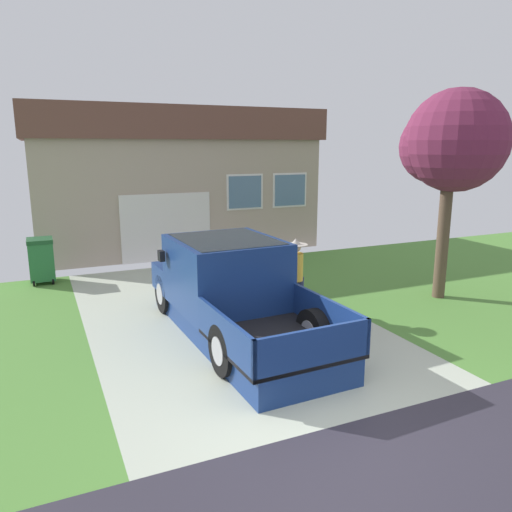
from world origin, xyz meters
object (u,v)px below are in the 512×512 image
at_px(person_with_hat, 295,274).
at_px(handbag, 294,314).
at_px(pickup_truck, 229,290).
at_px(house_with_garage, 164,176).
at_px(front_yard_tree, 449,143).
at_px(wheeled_trash_bin, 41,259).

xyz_separation_m(person_with_hat, handbag, (-0.11, -0.18, -0.76)).
xyz_separation_m(pickup_truck, handbag, (1.33, -0.08, -0.64)).
height_order(person_with_hat, handbag, person_with_hat).
xyz_separation_m(house_with_garage, front_yard_tree, (3.96, -9.54, 1.14)).
distance_m(pickup_truck, front_yard_tree, 5.78).
height_order(house_with_garage, wheeled_trash_bin, house_with_garage).
relative_size(front_yard_tree, wheeled_trash_bin, 4.06).
bearing_deg(wheeled_trash_bin, front_yard_tree, -30.88).
height_order(pickup_truck, house_with_garage, house_with_garage).
bearing_deg(house_with_garage, wheeled_trash_bin, -133.17).
height_order(front_yard_tree, wheeled_trash_bin, front_yard_tree).
bearing_deg(pickup_truck, handbag, -5.37).
relative_size(house_with_garage, wheeled_trash_bin, 8.14).
bearing_deg(person_with_hat, house_with_garage, -114.36).
bearing_deg(house_with_garage, pickup_truck, -96.96).
height_order(person_with_hat, house_with_garage, house_with_garage).
bearing_deg(wheeled_trash_bin, pickup_truck, -57.73).
xyz_separation_m(person_with_hat, wheeled_trash_bin, (-4.58, 4.88, -0.29)).
bearing_deg(front_yard_tree, wheeled_trash_bin, 149.12).
distance_m(house_with_garage, front_yard_tree, 10.39).
bearing_deg(handbag, wheeled_trash_bin, 131.48).
bearing_deg(handbag, front_yard_tree, 1.71).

